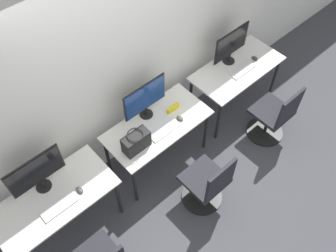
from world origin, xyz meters
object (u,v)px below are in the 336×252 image
object	(u,v)px
keyboard_left	(59,206)
mouse_left	(80,190)
monitor_left	(36,173)
office_chair_right	(274,117)
keyboard_center	(164,130)
handbag	(136,142)
monitor_right	(231,45)
mouse_center	(180,118)
mouse_right	(255,58)
keyboard_right	(242,70)
office_chair_center	(208,185)
monitor_center	(145,99)

from	to	relation	value
keyboard_left	mouse_left	xyz separation A→B (m)	(0.24, 0.01, 0.01)
monitor_left	office_chair_right	xyz separation A→B (m)	(2.67, -0.86, -0.63)
keyboard_center	handbag	world-z (taller)	handbag
keyboard_left	monitor_right	xyz separation A→B (m)	(2.68, 0.27, 0.26)
monitor_left	mouse_center	distance (m)	1.63
office_chair_right	mouse_right	bearing A→B (deg)	65.78
keyboard_right	keyboard_left	bearing A→B (deg)	-179.11
keyboard_right	mouse_left	bearing A→B (deg)	-179.14
mouse_left	keyboard_center	world-z (taller)	mouse_left
office_chair_right	keyboard_left	bearing A→B (deg)	167.93
mouse_center	office_chair_center	distance (m)	0.80
mouse_center	keyboard_center	bearing A→B (deg)	179.44
monitor_left	office_chair_right	world-z (taller)	monitor_left
mouse_center	mouse_right	bearing A→B (deg)	2.89
office_chair_center	office_chair_right	xyz separation A→B (m)	(1.29, 0.11, 0.00)
office_chair_center	handbag	distance (m)	0.94
mouse_center	handbag	bearing A→B (deg)	177.42
keyboard_left	mouse_right	bearing A→B (deg)	1.31
monitor_center	mouse_center	xyz separation A→B (m)	(0.24, -0.31, -0.26)
office_chair_center	handbag	size ratio (longest dim) A/B	3.01
office_chair_center	monitor_right	size ratio (longest dim) A/B	1.62
monitor_right	monitor_center	bearing A→B (deg)	178.51
mouse_right	monitor_left	bearing A→B (deg)	175.77
monitor_left	monitor_center	xyz separation A→B (m)	(1.34, 0.02, 0.00)
keyboard_center	office_chair_right	bearing A→B (deg)	-23.28
keyboard_center	mouse_center	distance (m)	0.24
monitor_left	keyboard_left	xyz separation A→B (m)	(0.00, -0.29, -0.26)
mouse_center	mouse_left	bearing A→B (deg)	179.70
mouse_left	office_chair_right	world-z (taller)	office_chair_right
monitor_left	keyboard_left	world-z (taller)	monitor_left
mouse_left	monitor_center	distance (m)	1.17
mouse_left	office_chair_center	bearing A→B (deg)	-30.98
mouse_left	mouse_right	distance (m)	2.72
monitor_right	mouse_right	bearing A→B (deg)	-36.62
keyboard_right	mouse_right	world-z (taller)	mouse_right
office_chair_center	office_chair_right	size ratio (longest dim) A/B	1.00
monitor_left	handbag	distance (m)	1.02
office_chair_center	handbag	bearing A→B (deg)	119.57
monitor_left	mouse_right	world-z (taller)	monitor_left
mouse_right	handbag	size ratio (longest dim) A/B	0.30
monitor_center	monitor_right	xyz separation A→B (m)	(1.34, -0.03, 0.00)
keyboard_left	keyboard_center	world-z (taller)	same
office_chair_center	monitor_right	distance (m)	1.73
keyboard_left	mouse_right	size ratio (longest dim) A/B	4.13
keyboard_center	keyboard_right	size ratio (longest dim) A/B	1.00
mouse_right	office_chair_center	bearing A→B (deg)	-154.74
mouse_center	monitor_right	size ratio (longest dim) A/B	0.16
monitor_right	mouse_right	xyz separation A→B (m)	(0.27, -0.20, -0.26)
monitor_center	office_chair_right	bearing A→B (deg)	-33.43
keyboard_center	monitor_center	bearing A→B (deg)	90.00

